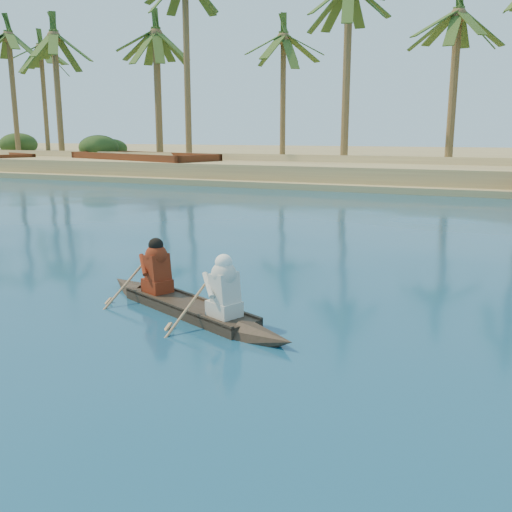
% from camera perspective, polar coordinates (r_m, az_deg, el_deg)
% --- Properties ---
extents(sandy_embankment, '(150.00, 51.00, 1.50)m').
position_cam_1_polar(sandy_embankment, '(57.52, 10.58, 9.35)').
color(sandy_embankment, tan).
rests_on(sandy_embankment, ground).
extents(palm_grove, '(110.00, 14.00, 16.00)m').
position_cam_1_polar(palm_grove, '(46.17, 7.52, 18.06)').
color(palm_grove, '#39551E').
rests_on(palm_grove, ground).
extents(shrub_cluster, '(100.00, 6.00, 2.40)m').
position_cam_1_polar(shrub_cluster, '(42.63, 5.96, 9.43)').
color(shrub_cluster, '#1C3714').
rests_on(shrub_cluster, ground).
extents(canoe, '(5.14, 2.80, 1.46)m').
position_cam_1_polar(canoe, '(10.61, -6.76, -4.22)').
color(canoe, '#36261D').
rests_on(canoe, ground).
extents(barge_mid, '(13.14, 7.71, 2.08)m').
position_cam_1_polar(barge_mid, '(43.84, -11.23, 8.73)').
color(barge_mid, '#5D2514').
rests_on(barge_mid, ground).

